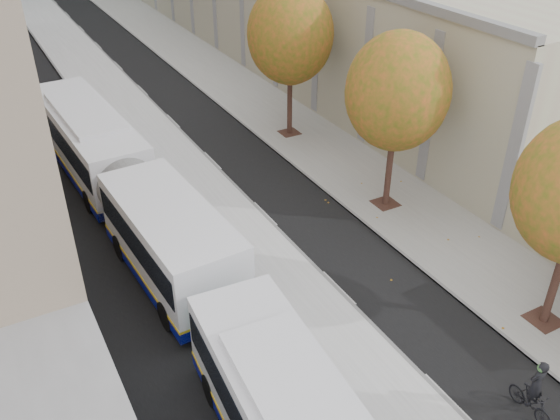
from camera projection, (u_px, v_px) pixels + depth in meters
bus_platform at (142, 133)px, 34.00m from camera, size 4.25×150.00×0.15m
sidewalk at (265, 108)px, 37.30m from camera, size 4.75×150.00×0.08m
tree_d at (397, 92)px, 24.54m from camera, size 4.40×4.40×7.60m
tree_e at (290, 35)px, 31.13m from camera, size 4.60×4.60×7.92m
bus_far at (118, 176)px, 26.08m from camera, size 3.87×19.48×3.23m
cyclist at (533, 395)px, 16.96m from camera, size 0.61×1.64×2.07m
distant_car at (53, 104)px, 36.40m from camera, size 1.50×3.58×1.21m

